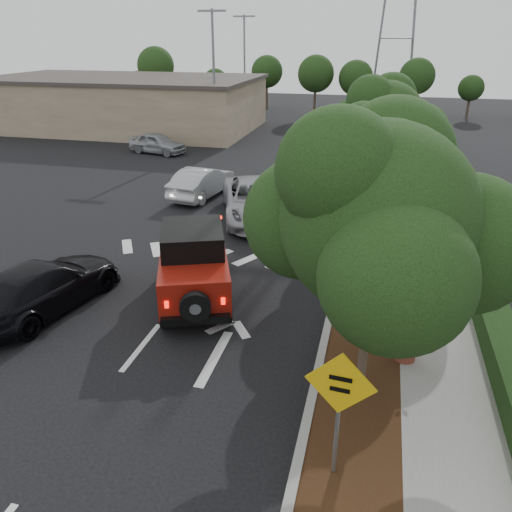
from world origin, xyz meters
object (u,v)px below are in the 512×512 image
(red_jeep, at_px, (194,263))
(silver_suv_ahead, at_px, (256,200))
(speed_hump_sign, at_px, (339,399))
(black_suv_oncoming, at_px, (44,286))

(red_jeep, distance_m, silver_suv_ahead, 7.47)
(silver_suv_ahead, height_order, speed_hump_sign, speed_hump_sign)
(speed_hump_sign, bearing_deg, red_jeep, 134.22)
(silver_suv_ahead, relative_size, speed_hump_sign, 2.30)
(black_suv_oncoming, xyz_separation_m, speed_hump_sign, (8.85, -4.14, 1.06))
(silver_suv_ahead, relative_size, black_suv_oncoming, 1.18)
(red_jeep, distance_m, speed_hump_sign, 7.63)
(red_jeep, bearing_deg, black_suv_oncoming, -178.07)
(black_suv_oncoming, bearing_deg, silver_suv_ahead, -102.94)
(red_jeep, height_order, speed_hump_sign, speed_hump_sign)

